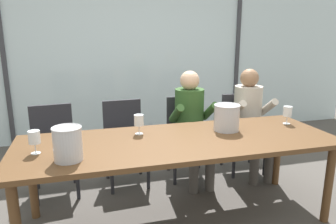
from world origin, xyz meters
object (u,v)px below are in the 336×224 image
Objects in this scene: chair_right_of_center at (241,126)px; person_beige_jumper at (251,115)px; chair_center at (186,130)px; chair_near_curtain at (53,142)px; wine_glass_center_pour at (288,112)px; person_olive_shirt at (192,119)px; ice_bucket_primary at (227,117)px; wine_glass_by_left_taster at (34,138)px; wine_glass_near_bucket at (139,121)px; chair_left_of_center at (124,135)px; dining_table at (179,147)px; ice_bucket_secondary at (68,143)px.

chair_right_of_center is 0.23m from person_beige_jumper.
person_beige_jumper reaches higher than chair_center.
wine_glass_center_pour is (2.22, -0.70, 0.34)m from chair_near_curtain.
person_olive_shirt is 5.10× the size of ice_bucket_primary.
chair_right_of_center is 0.74× the size of person_olive_shirt.
wine_glass_by_left_taster is 0.86m from wine_glass_near_bucket.
wine_glass_center_pour is (0.77, -0.58, 0.16)m from person_olive_shirt.
person_beige_jumper reaches higher than chair_left_of_center.
chair_right_of_center is at bearing 97.19° from wine_glass_center_pour.
dining_table is 11.02× the size of ice_bucket_secondary.
person_olive_shirt is at bearing 143.32° from wine_glass_center_pour.
chair_left_of_center and chair_center have the same top height.
person_olive_shirt reaches higher than chair_left_of_center.
chair_near_curtain is at bearing 87.52° from wine_glass_by_left_taster.
person_olive_shirt is 1.59m from ice_bucket_secondary.
person_olive_shirt is at bearing 27.29° from wine_glass_by_left_taster.
wine_glass_center_pour is (0.78, -0.74, 0.34)m from chair_center.
ice_bucket_primary is (0.83, -0.77, 0.34)m from chair_left_of_center.
chair_center is at bearing 67.71° from dining_table.
wine_glass_near_bucket is at bearing -144.02° from person_olive_shirt.
wine_glass_by_left_taster reaches higher than chair_right_of_center.
chair_near_curtain is (-1.07, 0.86, -0.15)m from dining_table.
chair_near_curtain and chair_center have the same top height.
person_beige_jumper is 1.49m from wine_glass_near_bucket.
ice_bucket_secondary is at bearing -132.74° from chair_center.
ice_bucket_primary is 1.41m from ice_bucket_secondary.
dining_table is 15.26× the size of wine_glass_near_bucket.
wine_glass_near_bucket is (-1.39, -0.51, 0.16)m from person_beige_jumper.
ice_bucket_secondary reaches higher than chair_right_of_center.
ice_bucket_secondary is at bearing -85.46° from chair_near_curtain.
person_beige_jumper reaches higher than wine_glass_center_pour.
person_olive_shirt is at bearing 37.30° from wine_glass_near_bucket.
ice_bucket_secondary reaches higher than chair_left_of_center.
ice_bucket_secondary reaches higher than wine_glass_near_bucket.
chair_right_of_center is at bearing 22.88° from wine_glass_by_left_taster.
wine_glass_by_left_taster reaches higher than chair_near_curtain.
person_olive_shirt is 0.64m from ice_bucket_primary.
person_olive_shirt is 0.72m from person_beige_jumper.
ice_bucket_primary is 0.79m from wine_glass_near_bucket.
wine_glass_by_left_taster reaches higher than dining_table.
wine_glass_center_pour is (0.66, 0.03, -0.00)m from ice_bucket_primary.
wine_glass_by_left_taster is (-1.11, -0.03, 0.18)m from dining_table.
chair_right_of_center is at bearing 40.06° from dining_table.
chair_near_curtain is 1.00× the size of chair_left_of_center.
dining_table is at bearing 1.34° from wine_glass_by_left_taster.
chair_left_of_center is 3.76× the size of ice_bucket_primary.
wine_glass_by_left_taster is (-2.17, -0.92, 0.34)m from chair_right_of_center.
chair_right_of_center is 5.15× the size of wine_glass_by_left_taster.
chair_right_of_center is at bearing 3.49° from chair_center.
wine_glass_near_bucket is (0.05, -0.67, 0.34)m from chair_left_of_center.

